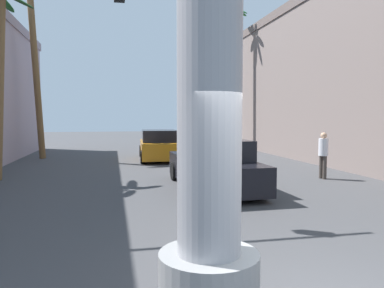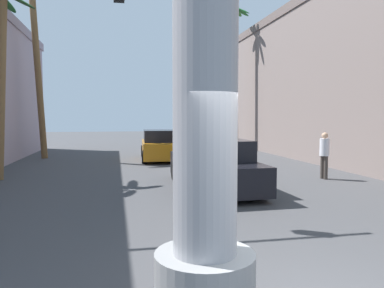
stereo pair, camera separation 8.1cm
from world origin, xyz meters
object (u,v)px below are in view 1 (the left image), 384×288
at_px(palm_tree_far_right, 232,68).
at_px(pedestrian_mid_right, 323,152).
at_px(street_lamp, 383,53).
at_px(palm_tree_far_left, 37,46).
at_px(car_lead, 214,166).
at_px(car_far, 159,146).

distance_m(palm_tree_far_right, pedestrian_mid_right, 13.14).
bearing_deg(pedestrian_mid_right, palm_tree_far_right, 87.35).
height_order(street_lamp, palm_tree_far_right, palm_tree_far_right).
xyz_separation_m(street_lamp, palm_tree_far_left, (-11.65, 11.20, 1.80)).
relative_size(car_lead, car_far, 1.08).
bearing_deg(street_lamp, palm_tree_far_left, 136.13).
relative_size(street_lamp, car_lead, 1.32).
relative_size(palm_tree_far_right, palm_tree_far_left, 1.02).
bearing_deg(street_lamp, palm_tree_far_right, 89.43).
bearing_deg(palm_tree_far_right, car_far, -138.72).
bearing_deg(palm_tree_far_left, pedestrian_mid_right, -38.24).
bearing_deg(street_lamp, car_far, 119.29).
relative_size(car_lead, palm_tree_far_right, 0.53).
bearing_deg(palm_tree_far_right, street_lamp, -90.57).
xyz_separation_m(car_lead, pedestrian_mid_right, (4.38, 1.00, 0.28)).
xyz_separation_m(car_lead, palm_tree_far_left, (-6.85, 9.85, 5.23)).
relative_size(street_lamp, palm_tree_far_left, 0.72).
bearing_deg(palm_tree_far_right, car_lead, -110.38).
height_order(street_lamp, palm_tree_far_left, palm_tree_far_left).
bearing_deg(palm_tree_far_left, palm_tree_far_right, 16.37).
xyz_separation_m(car_far, palm_tree_far_right, (5.61, 4.92, 4.81)).
relative_size(palm_tree_far_right, pedestrian_mid_right, 5.71).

